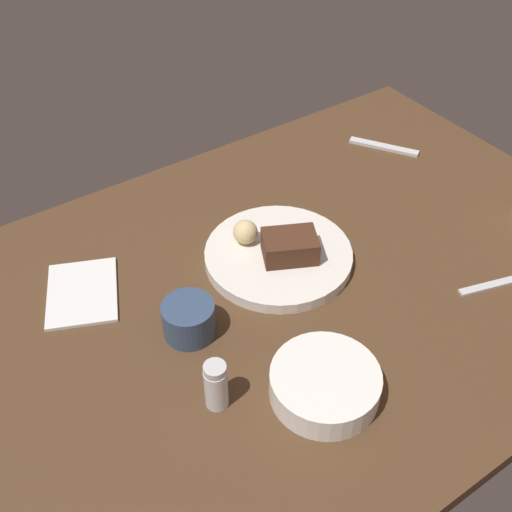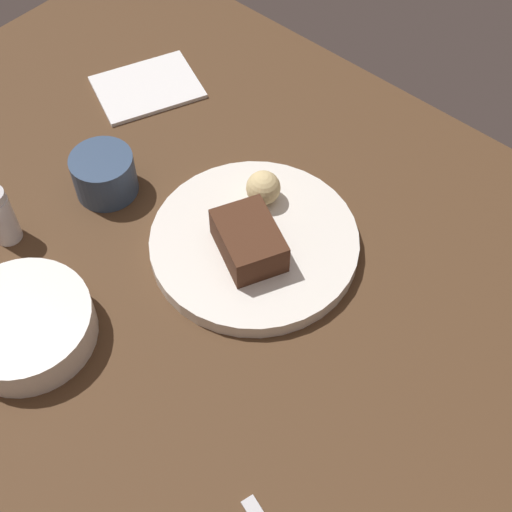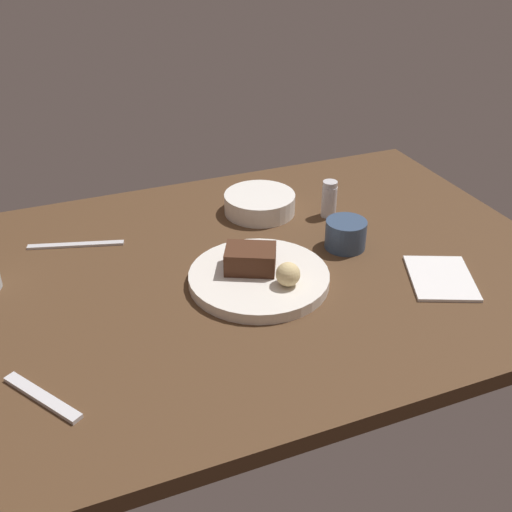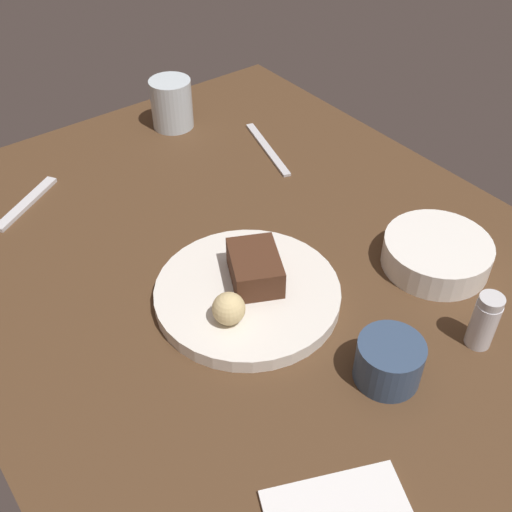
% 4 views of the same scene
% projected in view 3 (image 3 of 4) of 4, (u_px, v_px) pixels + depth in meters
% --- Properties ---
extents(dining_table, '(1.20, 0.84, 0.03)m').
position_uv_depth(dining_table, '(248.00, 274.00, 1.18)').
color(dining_table, '#4C331E').
rests_on(dining_table, ground).
extents(dessert_plate, '(0.26, 0.26, 0.02)m').
position_uv_depth(dessert_plate, '(261.00, 277.00, 1.13)').
color(dessert_plate, white).
rests_on(dessert_plate, dining_table).
extents(chocolate_cake_slice, '(0.11, 0.10, 0.04)m').
position_uv_depth(chocolate_cake_slice, '(250.00, 259.00, 1.12)').
color(chocolate_cake_slice, '#472819').
rests_on(chocolate_cake_slice, dessert_plate).
extents(bread_roll, '(0.04, 0.04, 0.04)m').
position_uv_depth(bread_roll, '(288.00, 274.00, 1.08)').
color(bread_roll, '#DBC184').
rests_on(bread_roll, dessert_plate).
extents(salt_shaker, '(0.03, 0.03, 0.08)m').
position_uv_depth(salt_shaker, '(329.00, 199.00, 1.34)').
color(salt_shaker, silver).
rests_on(salt_shaker, dining_table).
extents(side_bowl, '(0.16, 0.16, 0.04)m').
position_uv_depth(side_bowl, '(260.00, 203.00, 1.36)').
color(side_bowl, white).
rests_on(side_bowl, dining_table).
extents(coffee_cup, '(0.08, 0.08, 0.06)m').
position_uv_depth(coffee_cup, '(345.00, 234.00, 1.23)').
color(coffee_cup, '#334766').
rests_on(coffee_cup, dining_table).
extents(dessert_spoon, '(0.10, 0.14, 0.01)m').
position_uv_depth(dessert_spoon, '(42.00, 397.00, 0.87)').
color(dessert_spoon, silver).
rests_on(dessert_spoon, dining_table).
extents(butter_knife, '(0.19, 0.07, 0.01)m').
position_uv_depth(butter_knife, '(76.00, 245.00, 1.24)').
color(butter_knife, silver).
rests_on(butter_knife, dining_table).
extents(folded_napkin, '(0.16, 0.18, 0.01)m').
position_uv_depth(folded_napkin, '(441.00, 278.00, 1.14)').
color(folded_napkin, white).
rests_on(folded_napkin, dining_table).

